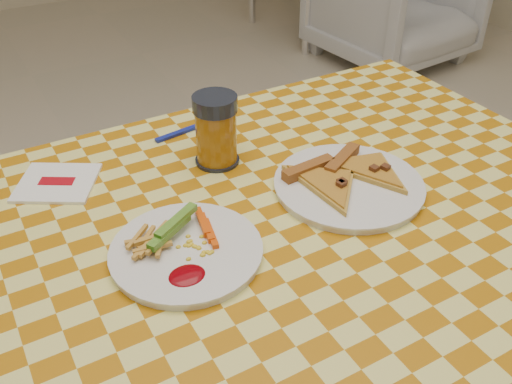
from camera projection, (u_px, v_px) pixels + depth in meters
table at (267, 253)px, 1.00m from camera, size 1.28×0.88×0.76m
plate_left at (186, 253)px, 0.88m from camera, size 0.25×0.25×0.01m
plate_right at (349, 186)px, 1.02m from camera, size 0.28×0.28×0.01m
fries_veggies at (177, 241)px, 0.87m from camera, size 0.17×0.15×0.04m
pizza_slices at (345, 175)px, 1.03m from camera, size 0.27×0.24×0.02m
drink_glass at (216, 131)px, 1.06m from camera, size 0.09×0.09×0.14m
napkin at (57, 183)px, 1.04m from camera, size 0.18×0.18×0.01m
fork at (188, 129)px, 1.20m from camera, size 0.15×0.04×0.01m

